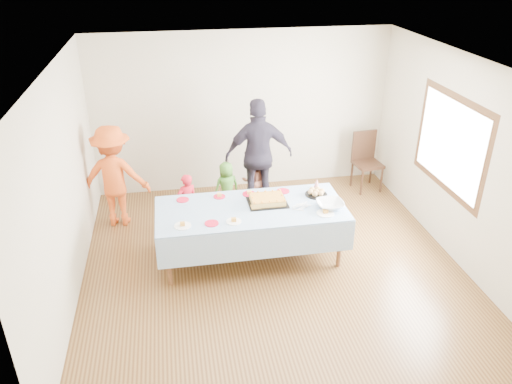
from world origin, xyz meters
TOP-DOWN VIEW (x-y plane):
  - ground at (0.00, 0.00)m, footprint 5.00×5.00m
  - room_walls at (0.05, 0.00)m, footprint 5.04×5.04m
  - party_table at (-0.25, 0.19)m, footprint 2.50×1.10m
  - birthday_cake at (-0.01, 0.29)m, footprint 0.52×0.40m
  - rolls_tray at (0.71, 0.40)m, footprint 0.31×0.31m
  - punch_bowl at (0.78, 0.01)m, footprint 0.36×0.36m
  - party_hat at (0.77, 0.60)m, footprint 0.09×0.09m
  - fork_pile at (0.41, 0.06)m, footprint 0.24×0.18m
  - plate_red_far_a at (-1.13, 0.57)m, footprint 0.17×0.17m
  - plate_red_far_b at (-0.63, 0.58)m, footprint 0.16×0.16m
  - plate_red_far_c at (-0.21, 0.58)m, footprint 0.19×0.19m
  - plate_red_far_d at (0.28, 0.58)m, footprint 0.18×0.18m
  - plate_red_near at (-0.80, -0.13)m, footprint 0.18×0.18m
  - plate_white_left at (-1.16, -0.13)m, footprint 0.21×0.21m
  - plate_white_mid at (-0.52, -0.13)m, footprint 0.19×0.19m
  - plate_white_right at (0.68, -0.13)m, footprint 0.23×0.23m
  - dining_chair at (2.09, 2.02)m, footprint 0.49×0.49m
  - toddler_left at (-1.06, 1.12)m, footprint 0.39×0.33m
  - toddler_mid at (-0.41, 1.56)m, footprint 0.48×0.38m
  - toddler_right at (0.07, 1.74)m, footprint 0.46×0.37m
  - adult_left at (-2.10, 1.49)m, footprint 1.09×0.72m
  - adult_right at (0.12, 1.63)m, footprint 1.07×0.45m

SIDE VIEW (x-z plane):
  - ground at x=0.00m, z-range 0.00..0.00m
  - toddler_mid at x=-0.41m, z-range 0.00..0.85m
  - toddler_right at x=0.07m, z-range 0.00..0.87m
  - toddler_left at x=-1.06m, z-range 0.00..0.91m
  - dining_chair at x=2.09m, z-range 0.06..1.07m
  - party_table at x=-0.25m, z-range 0.33..1.11m
  - plate_red_far_a at x=-1.13m, z-range 0.78..0.79m
  - plate_red_far_b at x=-0.63m, z-range 0.78..0.79m
  - plate_red_far_c at x=-0.21m, z-range 0.78..0.79m
  - plate_red_far_d at x=0.28m, z-range 0.78..0.79m
  - plate_red_near at x=-0.80m, z-range 0.78..0.79m
  - plate_white_left at x=-1.16m, z-range 0.78..0.79m
  - plate_white_mid at x=-0.52m, z-range 0.78..0.79m
  - plate_white_right at x=0.68m, z-range 0.78..0.79m
  - adult_left at x=-2.10m, z-range 0.00..1.58m
  - fork_pile at x=0.41m, z-range 0.78..0.85m
  - rolls_tray at x=0.71m, z-range 0.77..0.86m
  - birthday_cake at x=-0.01m, z-range 0.78..0.87m
  - punch_bowl at x=0.78m, z-range 0.78..0.87m
  - party_hat at x=0.77m, z-range 0.78..0.93m
  - adult_right at x=0.12m, z-range 0.00..1.83m
  - room_walls at x=0.05m, z-range 0.41..3.13m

